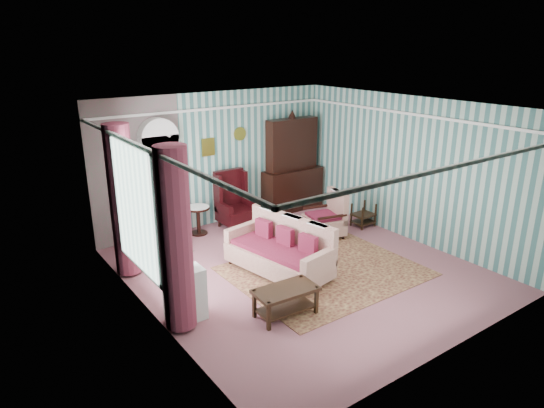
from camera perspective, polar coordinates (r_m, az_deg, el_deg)
floor at (r=8.79m, az=3.44°, el=-7.71°), size 6.00×6.00×0.00m
room_shell at (r=7.88m, az=-0.60°, el=4.76°), size 5.53×6.02×2.91m
bookcase at (r=10.05m, az=-12.80°, el=2.12°), size 0.80×0.28×2.24m
dresser_hutch at (r=11.52m, az=2.47°, el=4.97°), size 1.50×0.56×2.36m
wingback_left at (r=9.76m, az=-13.04°, el=-1.44°), size 0.76×0.80×1.25m
wingback_right at (r=10.50m, az=-4.24°, el=0.43°), size 0.76×0.80×1.25m
seated_woman at (r=9.77m, az=-13.02°, el=-1.64°), size 0.44×0.40×1.18m
round_side_table at (r=10.35m, az=-8.65°, el=-1.93°), size 0.50×0.50×0.60m
nest_table at (r=10.85m, az=10.70°, el=-1.23°), size 0.45×0.38×0.54m
plant_stand at (r=7.25m, az=-10.18°, el=-10.51°), size 0.55×0.35×0.80m
rug at (r=8.76m, az=6.22°, el=-7.85°), size 3.20×2.60×0.01m
sofa at (r=8.46m, az=0.75°, el=-4.98°), size 1.40×2.13×1.01m
floral_armchair at (r=10.10m, az=6.18°, el=-1.41°), size 1.01×0.97×0.91m
coffee_table at (r=7.33m, az=1.60°, el=-11.45°), size 0.98×0.56×0.45m
potted_plant_a at (r=6.84m, az=-10.59°, el=-6.88°), size 0.40×0.37×0.38m
potted_plant_b at (r=7.10m, az=-10.27°, el=-5.65°), size 0.23×0.19×0.43m
potted_plant_c at (r=7.00m, az=-11.47°, el=-6.33°), size 0.22×0.22×0.37m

